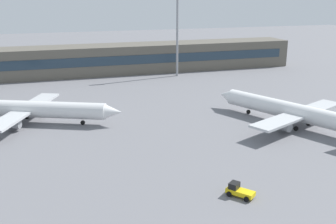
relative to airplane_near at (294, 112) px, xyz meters
name	(u,v)px	position (x,y,z in m)	size (l,w,h in m)	color
ground_plane	(150,129)	(-27.36, 6.79, -2.87)	(400.00, 400.00, 0.00)	slate
terminal_building	(104,60)	(-27.36, 63.63, 1.63)	(126.48, 12.13, 9.00)	#5B564C
airplane_near	(294,112)	(0.00, 0.00, 0.00)	(25.80, 35.79, 9.43)	white
airplane_mid	(30,109)	(-49.18, 17.44, -0.04)	(35.36, 25.48, 9.29)	silver
baggage_tug_yellow	(239,191)	(-23.32, -22.59, -2.08)	(3.41, 3.75, 1.75)	yellow
floodlight_tower_west	(177,21)	(-6.12, 53.29, 13.88)	(3.20, 0.80, 29.37)	gray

